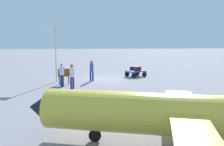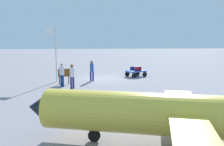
{
  "view_description": "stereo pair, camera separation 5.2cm",
  "coord_description": "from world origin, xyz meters",
  "px_view_note": "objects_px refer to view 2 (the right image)",
  "views": [
    {
      "loc": [
        0.81,
        21.33,
        3.63
      ],
      "look_at": [
        -0.33,
        6.0,
        1.37
      ],
      "focal_mm": 38.33,
      "sensor_mm": 36.0,
      "label": 1
    },
    {
      "loc": [
        0.76,
        21.34,
        3.63
      ],
      "look_at": [
        -0.33,
        6.0,
        1.37
      ],
      "focal_mm": 38.33,
      "sensor_mm": 36.0,
      "label": 2
    }
  ],
  "objects_px": {
    "suitcase_navy": "(133,68)",
    "worker_trailing": "(62,73)",
    "suitcase_olive": "(138,69)",
    "suitcase_grey": "(137,68)",
    "worker_lead": "(92,69)",
    "luggage_cart": "(136,72)",
    "airplane_near": "(175,115)",
    "flagpole": "(55,50)",
    "signboard": "(64,74)",
    "worker_supervisor": "(72,74)"
  },
  "relations": [
    {
      "from": "worker_trailing",
      "to": "worker_lead",
      "type": "bearing_deg",
      "value": -134.49
    },
    {
      "from": "suitcase_navy",
      "to": "suitcase_olive",
      "type": "distance_m",
      "value": 0.77
    },
    {
      "from": "airplane_near",
      "to": "flagpole",
      "type": "xyz_separation_m",
      "value": [
        5.91,
        -12.66,
        1.49
      ]
    },
    {
      "from": "worker_lead",
      "to": "worker_trailing",
      "type": "xyz_separation_m",
      "value": [
        2.2,
        2.24,
        0.03
      ]
    },
    {
      "from": "worker_lead",
      "to": "airplane_near",
      "type": "height_order",
      "value": "airplane_near"
    },
    {
      "from": "flagpole",
      "to": "signboard",
      "type": "relative_size",
      "value": 3.71
    },
    {
      "from": "suitcase_olive",
      "to": "signboard",
      "type": "xyz_separation_m",
      "value": [
        6.51,
        3.24,
        0.04
      ]
    },
    {
      "from": "suitcase_navy",
      "to": "worker_lead",
      "type": "xyz_separation_m",
      "value": [
        3.91,
        2.58,
        0.29
      ]
    },
    {
      "from": "suitcase_navy",
      "to": "worker_trailing",
      "type": "relative_size",
      "value": 0.29
    },
    {
      "from": "worker_trailing",
      "to": "flagpole",
      "type": "height_order",
      "value": "flagpole"
    },
    {
      "from": "luggage_cart",
      "to": "worker_supervisor",
      "type": "distance_m",
      "value": 7.49
    },
    {
      "from": "suitcase_olive",
      "to": "signboard",
      "type": "relative_size",
      "value": 0.48
    },
    {
      "from": "worker_supervisor",
      "to": "airplane_near",
      "type": "bearing_deg",
      "value": 113.58
    },
    {
      "from": "luggage_cart",
      "to": "flagpole",
      "type": "bearing_deg",
      "value": 16.8
    },
    {
      "from": "flagpole",
      "to": "airplane_near",
      "type": "bearing_deg",
      "value": 115.03
    },
    {
      "from": "luggage_cart",
      "to": "suitcase_grey",
      "type": "distance_m",
      "value": 0.45
    },
    {
      "from": "suitcase_olive",
      "to": "flagpole",
      "type": "distance_m",
      "value": 7.87
    },
    {
      "from": "luggage_cart",
      "to": "worker_lead",
      "type": "relative_size",
      "value": 1.19
    },
    {
      "from": "worker_supervisor",
      "to": "signboard",
      "type": "height_order",
      "value": "worker_supervisor"
    },
    {
      "from": "worker_lead",
      "to": "suitcase_navy",
      "type": "bearing_deg",
      "value": -146.63
    },
    {
      "from": "luggage_cart",
      "to": "suitcase_navy",
      "type": "height_order",
      "value": "suitcase_navy"
    },
    {
      "from": "airplane_near",
      "to": "suitcase_olive",
      "type": "bearing_deg",
      "value": -95.62
    },
    {
      "from": "suitcase_grey",
      "to": "suitcase_olive",
      "type": "distance_m",
      "value": 0.37
    },
    {
      "from": "luggage_cart",
      "to": "suitcase_grey",
      "type": "bearing_deg",
      "value": -115.15
    },
    {
      "from": "worker_lead",
      "to": "flagpole",
      "type": "height_order",
      "value": "flagpole"
    },
    {
      "from": "signboard",
      "to": "worker_supervisor",
      "type": "bearing_deg",
      "value": 115.09
    },
    {
      "from": "airplane_near",
      "to": "luggage_cart",
      "type": "bearing_deg",
      "value": -94.75
    },
    {
      "from": "suitcase_grey",
      "to": "suitcase_olive",
      "type": "bearing_deg",
      "value": 103.93
    },
    {
      "from": "worker_supervisor",
      "to": "airplane_near",
      "type": "distance_m",
      "value": 10.65
    },
    {
      "from": "suitcase_grey",
      "to": "airplane_near",
      "type": "bearing_deg",
      "value": 84.85
    },
    {
      "from": "worker_lead",
      "to": "flagpole",
      "type": "bearing_deg",
      "value": 2.4
    },
    {
      "from": "suitcase_olive",
      "to": "worker_lead",
      "type": "height_order",
      "value": "worker_lead"
    },
    {
      "from": "worker_lead",
      "to": "airplane_near",
      "type": "distance_m",
      "value": 13.11
    },
    {
      "from": "worker_trailing",
      "to": "suitcase_navy",
      "type": "bearing_deg",
      "value": -141.76
    },
    {
      "from": "suitcase_navy",
      "to": "worker_trailing",
      "type": "height_order",
      "value": "worker_trailing"
    },
    {
      "from": "luggage_cart",
      "to": "suitcase_navy",
      "type": "xyz_separation_m",
      "value": [
        0.21,
        -0.55,
        0.31
      ]
    },
    {
      "from": "suitcase_navy",
      "to": "worker_trailing",
      "type": "distance_m",
      "value": 7.79
    },
    {
      "from": "luggage_cart",
      "to": "suitcase_navy",
      "type": "distance_m",
      "value": 0.66
    },
    {
      "from": "worker_supervisor",
      "to": "flagpole",
      "type": "relative_size",
      "value": 0.39
    },
    {
      "from": "suitcase_grey",
      "to": "signboard",
      "type": "xyz_separation_m",
      "value": [
        6.42,
        3.6,
        0.05
      ]
    },
    {
      "from": "flagpole",
      "to": "suitcase_navy",
      "type": "bearing_deg",
      "value": -158.7
    },
    {
      "from": "suitcase_grey",
      "to": "airplane_near",
      "type": "height_order",
      "value": "airplane_near"
    },
    {
      "from": "suitcase_grey",
      "to": "worker_supervisor",
      "type": "height_order",
      "value": "worker_supervisor"
    },
    {
      "from": "suitcase_grey",
      "to": "worker_lead",
      "type": "relative_size",
      "value": 0.27
    },
    {
      "from": "suitcase_navy",
      "to": "suitcase_olive",
      "type": "bearing_deg",
      "value": 123.3
    },
    {
      "from": "suitcase_navy",
      "to": "flagpole",
      "type": "xyz_separation_m",
      "value": [
        6.94,
        2.7,
        1.91
      ]
    },
    {
      "from": "suitcase_olive",
      "to": "worker_supervisor",
      "type": "distance_m",
      "value": 7.56
    },
    {
      "from": "luggage_cart",
      "to": "worker_trailing",
      "type": "height_order",
      "value": "worker_trailing"
    },
    {
      "from": "signboard",
      "to": "worker_trailing",
      "type": "bearing_deg",
      "value": 88.4
    },
    {
      "from": "suitcase_olive",
      "to": "worker_trailing",
      "type": "relative_size",
      "value": 0.33
    }
  ]
}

